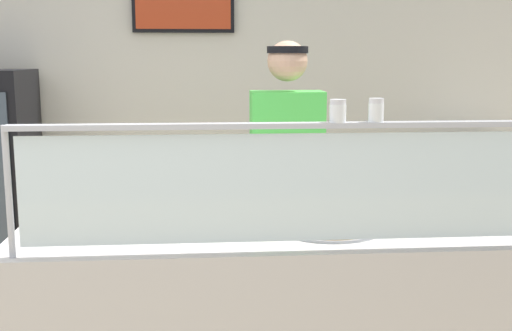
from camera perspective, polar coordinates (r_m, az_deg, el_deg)
The scene contains 9 objects.
shop_rear_unit at distance 4.69m, azimuth -0.79°, elevation 5.89°, with size 6.66×0.13×2.70m.
sneeze_guard at distance 2.36m, azimuth 3.20°, elevation -0.58°, with size 2.08×0.06×0.49m.
pizza_tray at distance 2.74m, azimuth 6.54°, elevation -5.32°, with size 0.46×0.46×0.04m.
pizza_server at distance 2.72m, azimuth 7.11°, elevation -4.97°, with size 0.07×0.28×0.01m, color #ADAFB7.
parmesan_shaker at distance 2.36m, azimuth 7.38°, elevation 4.77°, with size 0.06×0.06×0.08m.
pepper_flake_shaker at distance 2.39m, azimuth 10.76°, elevation 4.79°, with size 0.06×0.06×0.09m.
worker_figure at distance 3.38m, azimuth 2.84°, elevation -1.70°, with size 0.41×0.50×1.76m.
prep_shelf at distance 4.78m, azimuth 19.88°, elevation -5.98°, with size 0.70×0.55×0.85m, color #B7BABF.
pizza_box_stack at distance 4.67m, azimuth 20.26°, elevation 0.39°, with size 0.51×0.50×0.22m.
Camera 1 is at (0.81, -2.24, 1.68)m, focal length 44.42 mm.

